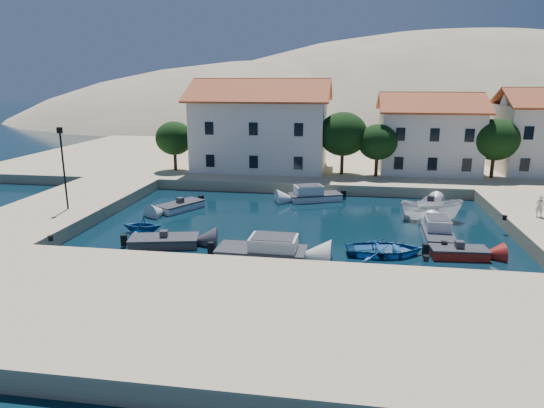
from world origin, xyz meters
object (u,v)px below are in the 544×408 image
Objects in this scene: cabin_cruiser_south at (261,250)px; boat_east at (430,220)px; rowboat_south at (384,254)px; lamppost at (63,160)px; pedestrian at (540,206)px; building_mid at (428,132)px; cabin_cruiser_east at (438,233)px; building_left at (261,124)px.

cabin_cruiser_south is 1.17× the size of boat_east.
cabin_cruiser_south is 1.16× the size of rowboat_south.
boat_east is (27.64, 4.72, -4.75)m from lamppost.
pedestrian is at bearing 5.42° from lamppost.
building_mid is at bearing -69.62° from pedestrian.
cabin_cruiser_south is 7.75m from rowboat_south.
lamppost is at bearing 91.48° from cabin_cruiser_east.
rowboat_south is at bearing 134.33° from cabin_cruiser_east.
building_mid reaches higher than cabin_cruiser_east.
rowboat_south is 3.05× the size of pedestrian.
cabin_cruiser_east is (3.76, 3.43, 0.48)m from rowboat_south.
lamppost is at bearing 73.23° from rowboat_south.
building_left reaches higher than rowboat_south.
pedestrian is at bearing -104.59° from boat_east.
cabin_cruiser_east reaches higher than rowboat_south.
building_mid is 1.90× the size of cabin_cruiser_south.
building_mid reaches higher than cabin_cruiser_south.
building_left is 3.11× the size of boat_east.
building_left is 9.40× the size of pedestrian.
cabin_cruiser_east is at bearing -51.97° from building_left.
building_left is 29.02m from pedestrian.
lamppost is 27.67m from cabin_cruiser_east.
building_left is 26.45m from cabin_cruiser_south.
rowboat_south is (23.58, -3.67, -4.75)m from lamppost.
building_left is 27.23m from rowboat_south.
building_left reaches higher than boat_east.
building_mid is at bearing 3.18° from building_left.
boat_east is 3.02× the size of pedestrian.
cabin_cruiser_east is (27.34, -0.24, -4.28)m from lamppost.
pedestrian is at bearing -35.53° from building_left.
cabin_cruiser_south reaches higher than boat_east.
boat_east is at bearing -43.43° from building_left.
building_left reaches higher than cabin_cruiser_east.
lamppost is (-11.50, -20.00, -1.18)m from building_left.
rowboat_south is 13.40m from pedestrian.
building_mid reaches higher than rowboat_south.
cabin_cruiser_south is at bearing 127.82° from boat_east.
cabin_cruiser_east is (-2.16, -21.24, -4.75)m from building_mid.
cabin_cruiser_south is at bearing 28.50° from pedestrian.
building_mid is 25.90m from rowboat_south.
building_mid is at bearing -3.82° from cabin_cruiser_east.
pedestrian is (23.38, -16.69, -4.15)m from building_left.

